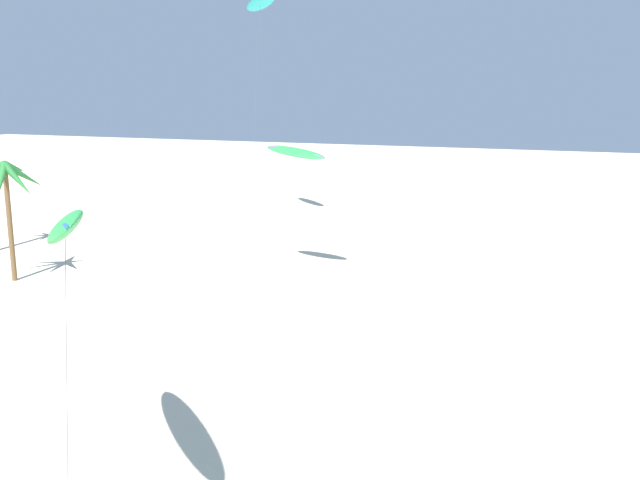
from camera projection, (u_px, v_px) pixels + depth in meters
name	position (u px, v px, depth m)	size (l,w,h in m)	color
palm_tree_1	(6.00, 181.00, 44.02)	(4.90, 5.15, 7.62)	brown
flying_kite_1	(260.00, 3.00, 60.83)	(6.63, 12.88, 19.85)	#19B2B7
flying_kite_3	(296.00, 152.00, 45.38)	(4.58, 9.62, 8.57)	green
flying_kite_5	(65.00, 226.00, 17.86)	(6.43, 6.82, 9.66)	green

